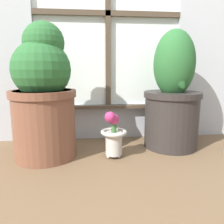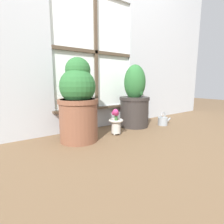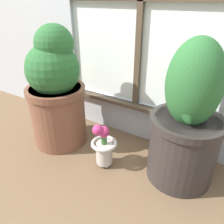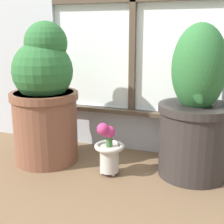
{
  "view_description": "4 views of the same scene",
  "coord_description": "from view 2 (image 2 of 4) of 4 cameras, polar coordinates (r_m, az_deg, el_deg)",
  "views": [
    {
      "loc": [
        -0.13,
        -1.0,
        0.51
      ],
      "look_at": [
        -0.0,
        0.28,
        0.26
      ],
      "focal_mm": 35.0,
      "sensor_mm": 36.0,
      "label": 1
    },
    {
      "loc": [
        -1.09,
        -1.2,
        0.54
      ],
      "look_at": [
        0.01,
        0.29,
        0.23
      ],
      "focal_mm": 28.0,
      "sensor_mm": 36.0,
      "label": 2
    },
    {
      "loc": [
        0.58,
        -0.62,
        0.9
      ],
      "look_at": [
        0.0,
        0.29,
        0.32
      ],
      "focal_mm": 35.0,
      "sensor_mm": 36.0,
      "label": 3
    },
    {
      "loc": [
        0.52,
        -1.17,
        0.72
      ],
      "look_at": [
        -0.02,
        0.31,
        0.31
      ],
      "focal_mm": 50.0,
      "sensor_mm": 36.0,
      "label": 4
    }
  ],
  "objects": [
    {
      "name": "ground_plane",
      "position": [
        1.71,
        5.73,
        -9.0
      ],
      "size": [
        10.0,
        10.0,
        0.0
      ],
      "primitive_type": "plane",
      "color": "brown"
    },
    {
      "name": "wall_with_window",
      "position": [
        2.24,
        -5.66,
        28.58
      ],
      "size": [
        4.4,
        0.1,
        2.5
      ],
      "color": "#B2B7BC",
      "rests_on": "ground_plane"
    },
    {
      "name": "potted_plant_left",
      "position": [
        1.63,
        -10.97,
        3.27
      ],
      "size": [
        0.37,
        0.37,
        0.77
      ],
      "color": "brown",
      "rests_on": "ground_plane"
    },
    {
      "name": "potted_plant_right",
      "position": [
        2.17,
        7.34,
        3.79
      ],
      "size": [
        0.37,
        0.37,
        0.76
      ],
      "color": "#2D2826",
      "rests_on": "ground_plane"
    },
    {
      "name": "flower_vase",
      "position": [
        1.83,
        1.22,
        -3.29
      ],
      "size": [
        0.15,
        0.15,
        0.28
      ],
      "color": "#BCB7AD",
      "rests_on": "ground_plane"
    },
    {
      "name": "watering_can",
      "position": [
        2.35,
        16.29,
        -2.77
      ],
      "size": [
        0.22,
        0.12,
        0.17
      ],
      "color": "gray",
      "rests_on": "ground_plane"
    }
  ]
}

